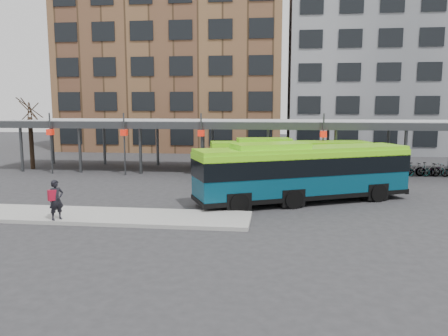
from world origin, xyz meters
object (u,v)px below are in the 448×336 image
tree (31,140)px  bus_rear (289,159)px  bus_front (303,171)px  pedestrian (56,200)px

tree → bus_rear: tree is taller
bus_front → bus_rear: bus_front is taller
bus_rear → pedestrian: 16.69m
bus_front → bus_rear: size_ratio=1.06×
bus_rear → pedestrian: (-10.84, -12.68, -0.49)m
bus_front → pedestrian: 12.84m
pedestrian → bus_front: bearing=-24.6°
tree → bus_rear: 21.84m
tree → bus_rear: bearing=-9.3°
bus_front → pedestrian: (-11.41, -5.86, -0.64)m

